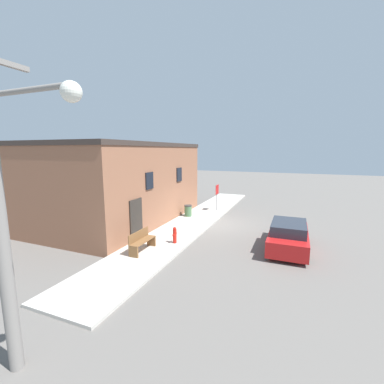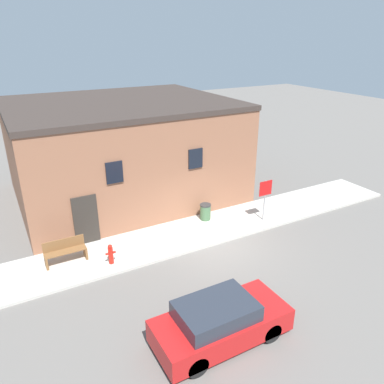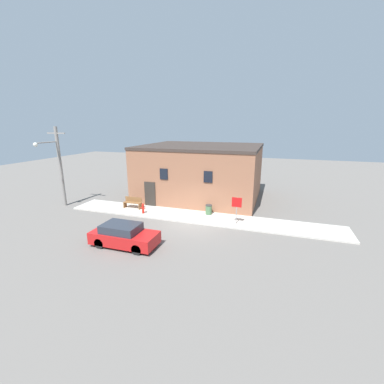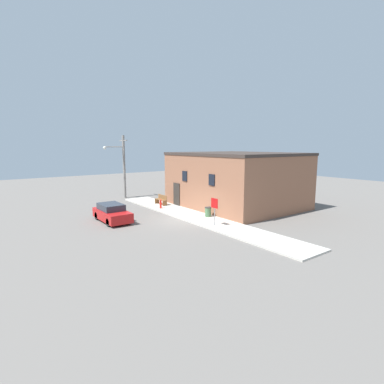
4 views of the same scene
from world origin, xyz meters
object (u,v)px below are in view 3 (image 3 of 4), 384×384
Objects in this scene: bench at (133,203)px; parked_car at (124,235)px; utility_pole at (59,164)px; stop_sign at (237,206)px; trash_bin at (209,209)px; fire_hydrant at (143,208)px.

parked_car is (3.02, -6.04, 0.07)m from bench.
utility_pole is (-6.23, -1.09, 3.09)m from bench.
stop_sign is 0.29× the size of utility_pole.
trash_bin is 0.20× the size of parked_car.
utility_pole reaches higher than bench.
stop_sign is 8.86m from bench.
trash_bin is (-2.34, 1.34, -0.97)m from stop_sign.
bench is at bearing 174.38° from stop_sign.
trash_bin is (6.43, 0.48, -0.07)m from bench.
fire_hydrant is at bearing -164.22° from trash_bin.
utility_pole reaches higher than parked_car.
utility_pole is at bearing -178.75° from fire_hydrant.
stop_sign is 0.49× the size of parked_car.
utility_pole is at bearing -170.04° from bench.
bench is (-1.47, 0.93, 0.05)m from fire_hydrant.
parked_car reaches higher than trash_bin.
trash_bin is at bearing 62.39° from parked_car.
trash_bin is at bearing 7.08° from utility_pole.
stop_sign is at bearing -5.62° from bench.
utility_pole is 10.92m from parked_car.
bench is (-8.77, 0.86, -0.90)m from stop_sign.
fire_hydrant is 0.21× the size of parked_car.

